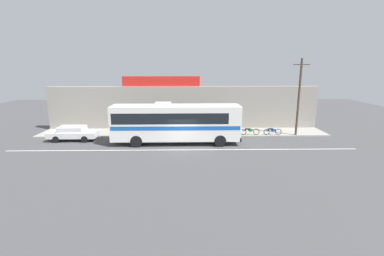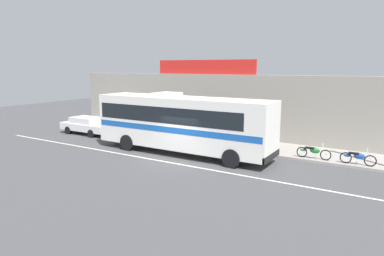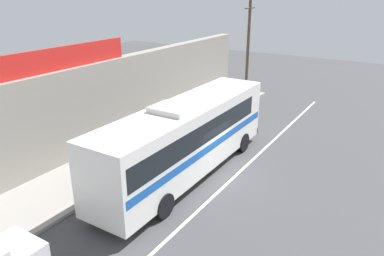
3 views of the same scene
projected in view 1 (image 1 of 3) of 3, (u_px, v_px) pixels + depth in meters
name	position (u px, v px, depth m)	size (l,w,h in m)	color
ground_plane	(183.00, 147.00, 24.44)	(70.00, 70.00, 0.00)	#444447
sidewalk_slab	(184.00, 132.00, 29.49)	(30.00, 3.60, 0.14)	gray
storefront_facade	(184.00, 108.00, 31.07)	(30.00, 0.70, 4.80)	gray
storefront_billboard	(161.00, 81.00, 30.37)	(8.54, 0.12, 1.10)	red
road_center_stripe	(183.00, 150.00, 23.66)	(30.00, 0.14, 0.01)	silver
intercity_bus	(175.00, 121.00, 25.22)	(11.62, 2.61, 3.78)	white
parked_car	(73.00, 133.00, 26.53)	(4.58, 1.87, 1.37)	silver
utility_pole	(299.00, 96.00, 27.33)	(1.60, 0.22, 7.62)	brown
motorcycle_purple	(272.00, 131.00, 28.17)	(1.83, 0.56, 0.94)	black
motorcycle_black	(250.00, 131.00, 28.15)	(1.94, 0.56, 0.94)	black
pedestrian_near_shop	(200.00, 124.00, 28.69)	(0.30, 0.48, 1.62)	black
pedestrian_far_right	(166.00, 124.00, 28.81)	(0.30, 0.48, 1.62)	navy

